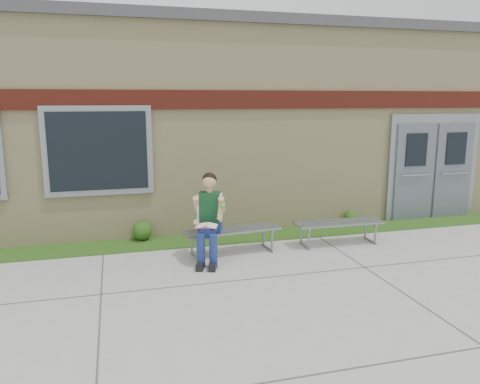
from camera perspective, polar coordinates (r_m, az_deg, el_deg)
name	(u,v)px	position (r m, az deg, el deg)	size (l,w,h in m)	color
ground	(320,286)	(6.87, 9.71, -11.23)	(80.00, 80.00, 0.00)	#9E9E99
grass_strip	(263,235)	(9.16, 2.88, -5.25)	(16.00, 0.80, 0.02)	#204B14
school_building	(223,119)	(12.05, -2.05, 8.84)	(16.20, 6.22, 4.20)	beige
bench_left	(232,235)	(8.03, -0.97, -5.22)	(1.70, 0.63, 0.43)	gray
bench_right	(339,227)	(8.72, 11.92, -4.18)	(1.63, 0.48, 0.42)	gray
girl	(209,217)	(7.63, -3.81, -3.06)	(0.63, 0.96, 1.43)	navy
shrub_mid	(142,231)	(8.94, -11.83, -4.66)	(0.35, 0.35, 0.35)	#204B14
shrub_east	(351,217)	(10.12, 13.39, -3.04)	(0.29, 0.29, 0.29)	#204B14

